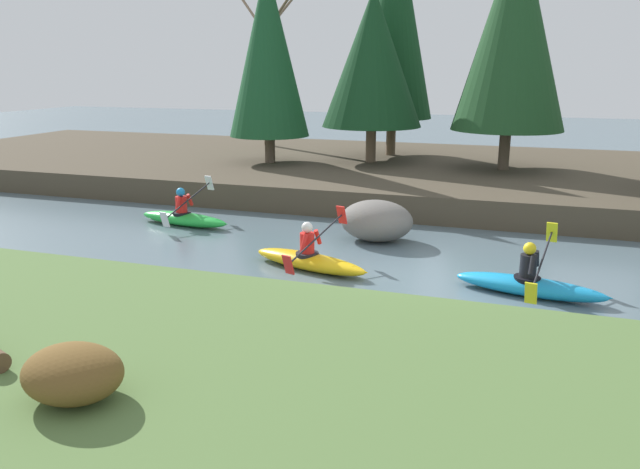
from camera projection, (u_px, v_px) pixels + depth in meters
name	position (u px, v px, depth m)	size (l,w,h in m)	color
ground_plane	(413.00, 283.00, 12.14)	(90.00, 90.00, 0.00)	slate
riverbank_near	(324.00, 409.00, 6.96)	(44.00, 5.84, 0.74)	#56753D
riverbank_far	(468.00, 176.00, 21.77)	(44.00, 11.97, 0.76)	#4C4233
conifer_tree_far_left	(268.00, 51.00, 21.32)	(2.79, 2.79, 6.73)	brown
conifer_tree_left	(373.00, 58.00, 21.51)	(3.50, 3.50, 5.94)	brown
conifer_tree_mid_left	(394.00, 17.00, 22.91)	(3.00, 3.00, 8.75)	brown
conifer_tree_centre	(514.00, 28.00, 19.61)	(3.61, 3.61, 7.71)	brown
bare_tree_upstream	(267.00, 74.00, 26.46)	(3.54, 3.50, 6.42)	brown
shrub_clump_third	(73.00, 373.00, 6.37)	(1.07, 0.89, 0.58)	brown
kayaker_lead	(531.00, 284.00, 11.40)	(2.79, 2.06, 1.20)	#1993D6
kayaker_middle	(310.00, 259.00, 12.87)	(2.77, 2.04, 1.20)	yellow
kayaker_trailing	(184.00, 217.00, 16.48)	(2.80, 2.07, 1.20)	green
boulder_midstream	(376.00, 221.00, 14.95)	(1.76, 1.37, 0.99)	slate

